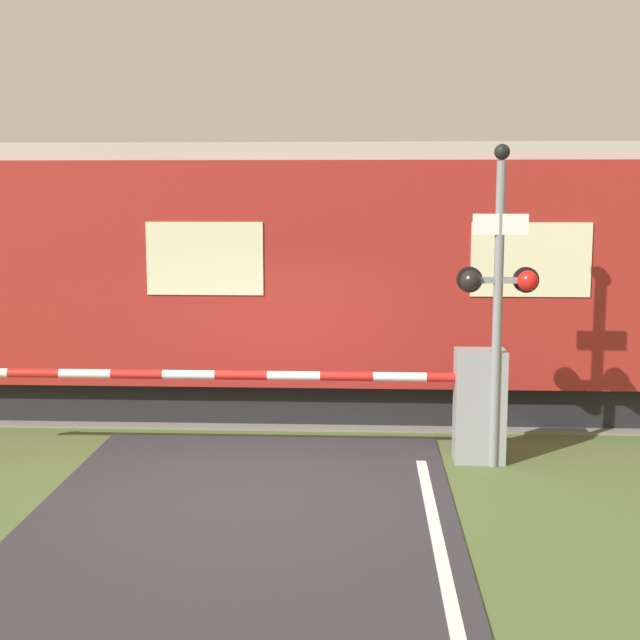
# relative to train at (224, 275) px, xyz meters

# --- Properties ---
(ground_plane) EXTENTS (80.00, 80.00, 0.00)m
(ground_plane) POSITION_rel_train_xyz_m (0.93, -3.94, -1.99)
(ground_plane) COLOR #4C6033
(track_bed) EXTENTS (36.00, 3.20, 0.13)m
(track_bed) POSITION_rel_train_xyz_m (0.93, 0.00, -1.97)
(track_bed) COLOR slate
(track_bed) RESTS_ON ground_plane
(train) EXTENTS (15.72, 3.16, 3.90)m
(train) POSITION_rel_train_xyz_m (0.00, 0.00, 0.00)
(train) COLOR black
(train) RESTS_ON ground_plane
(crossing_barrier) EXTENTS (6.83, 0.44, 1.37)m
(crossing_barrier) POSITION_rel_train_xyz_m (2.96, -2.82, -1.25)
(crossing_barrier) COLOR gray
(crossing_barrier) RESTS_ON ground_plane
(signal_post) EXTENTS (0.95, 0.26, 3.78)m
(signal_post) POSITION_rel_train_xyz_m (3.69, -3.03, 0.15)
(signal_post) COLOR gray
(signal_post) RESTS_ON ground_plane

